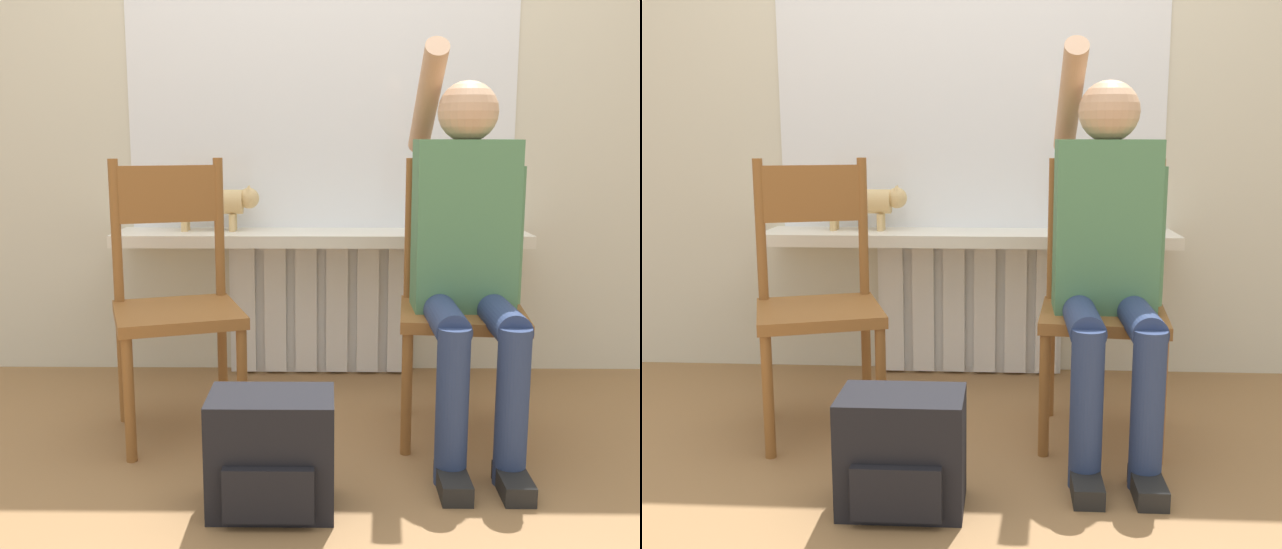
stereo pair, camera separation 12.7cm
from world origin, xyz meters
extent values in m
plane|color=olive|center=(0.00, 0.00, 0.00)|extent=(12.00, 12.00, 0.00)
cube|color=beige|center=(0.00, 1.23, 1.35)|extent=(7.00, 0.06, 2.70)
cube|color=white|center=(0.00, 1.16, 0.30)|extent=(0.82, 0.05, 0.60)
cube|color=white|center=(-0.34, 1.12, 0.30)|extent=(0.10, 0.03, 0.58)
cube|color=white|center=(-0.20, 1.12, 0.30)|extent=(0.10, 0.03, 0.58)
cube|color=white|center=(-0.07, 1.12, 0.30)|extent=(0.10, 0.03, 0.58)
cube|color=white|center=(0.07, 1.12, 0.30)|extent=(0.10, 0.03, 0.58)
cube|color=white|center=(0.20, 1.12, 0.30)|extent=(0.10, 0.03, 0.58)
cube|color=white|center=(0.34, 1.12, 0.30)|extent=(0.10, 0.03, 0.58)
cube|color=white|center=(0.00, 1.05, 0.62)|extent=(1.74, 0.31, 0.05)
cube|color=white|center=(0.00, 1.20, 1.32)|extent=(1.67, 0.01, 1.33)
cube|color=brown|center=(-0.49, 0.43, 0.44)|extent=(0.53, 0.53, 0.04)
cylinder|color=brown|center=(-0.61, 0.19, 0.21)|extent=(0.04, 0.04, 0.42)
cylinder|color=brown|center=(-0.26, 0.31, 0.21)|extent=(0.04, 0.04, 0.42)
cylinder|color=brown|center=(-0.73, 0.54, 0.21)|extent=(0.04, 0.04, 0.42)
cylinder|color=brown|center=(-0.38, 0.66, 0.21)|extent=(0.04, 0.04, 0.42)
cylinder|color=brown|center=(-0.73, 0.54, 0.71)|extent=(0.04, 0.04, 0.51)
cylinder|color=brown|center=(-0.38, 0.66, 0.71)|extent=(0.04, 0.04, 0.51)
cube|color=brown|center=(-0.55, 0.60, 0.84)|extent=(0.37, 0.14, 0.20)
cube|color=brown|center=(0.49, 0.43, 0.44)|extent=(0.46, 0.46, 0.04)
cylinder|color=brown|center=(0.29, 0.26, 0.21)|extent=(0.04, 0.04, 0.42)
cylinder|color=brown|center=(0.66, 0.22, 0.21)|extent=(0.04, 0.04, 0.42)
cylinder|color=brown|center=(0.33, 0.63, 0.21)|extent=(0.04, 0.04, 0.42)
cylinder|color=brown|center=(0.70, 0.59, 0.21)|extent=(0.04, 0.04, 0.42)
cylinder|color=brown|center=(0.33, 0.63, 0.71)|extent=(0.04, 0.04, 0.51)
cylinder|color=brown|center=(0.70, 0.59, 0.71)|extent=(0.04, 0.04, 0.51)
cube|color=brown|center=(0.51, 0.61, 0.84)|extent=(0.38, 0.06, 0.20)
cylinder|color=navy|center=(0.40, 0.25, 0.47)|extent=(0.11, 0.40, 0.11)
cylinder|color=navy|center=(0.58, 0.25, 0.47)|extent=(0.11, 0.40, 0.11)
cylinder|color=navy|center=(0.40, 0.04, 0.25)|extent=(0.10, 0.10, 0.49)
cylinder|color=navy|center=(0.58, 0.04, 0.25)|extent=(0.10, 0.10, 0.49)
cube|color=black|center=(0.40, -0.02, 0.03)|extent=(0.09, 0.20, 0.06)
cube|color=black|center=(0.58, -0.02, 0.03)|extent=(0.09, 0.20, 0.06)
cube|color=#4C7F56|center=(0.49, 0.45, 0.75)|extent=(0.34, 0.20, 0.58)
sphere|color=tan|center=(0.49, 0.45, 1.13)|extent=(0.20, 0.20, 0.20)
cylinder|color=tan|center=(0.37, 0.59, 1.17)|extent=(0.08, 0.50, 0.38)
cylinder|color=#4C7F56|center=(0.65, 0.41, 0.72)|extent=(0.08, 0.08, 0.46)
cylinder|color=#DBB77A|center=(-0.48, 1.07, 0.77)|extent=(0.29, 0.10, 0.10)
sphere|color=#DBB77A|center=(-0.31, 1.07, 0.79)|extent=(0.09, 0.09, 0.09)
cone|color=#DBB77A|center=(-0.31, 1.05, 0.83)|extent=(0.03, 0.03, 0.03)
cone|color=#DBB77A|center=(-0.31, 1.10, 0.83)|extent=(0.03, 0.03, 0.03)
cylinder|color=#DBB77A|center=(-0.38, 1.05, 0.69)|extent=(0.03, 0.03, 0.07)
cylinder|color=#DBB77A|center=(-0.38, 1.10, 0.69)|extent=(0.03, 0.03, 0.07)
cylinder|color=#DBB77A|center=(-0.58, 1.05, 0.69)|extent=(0.03, 0.03, 0.07)
cylinder|color=#DBB77A|center=(-0.58, 1.10, 0.69)|extent=(0.03, 0.03, 0.07)
cylinder|color=#DBB77A|center=(-0.67, 1.07, 0.80)|extent=(0.19, 0.03, 0.12)
cube|color=black|center=(-0.13, -0.11, 0.17)|extent=(0.35, 0.23, 0.34)
cube|color=black|center=(-0.13, -0.24, 0.10)|extent=(0.25, 0.03, 0.15)
camera|label=1|loc=(0.03, -2.10, 1.05)|focal=42.00mm
camera|label=2|loc=(0.16, -2.09, 1.05)|focal=42.00mm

